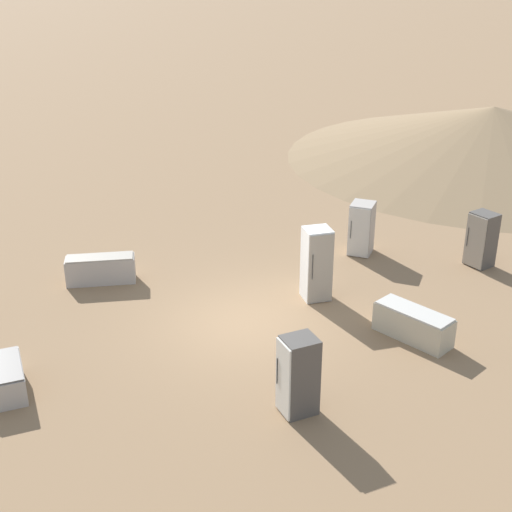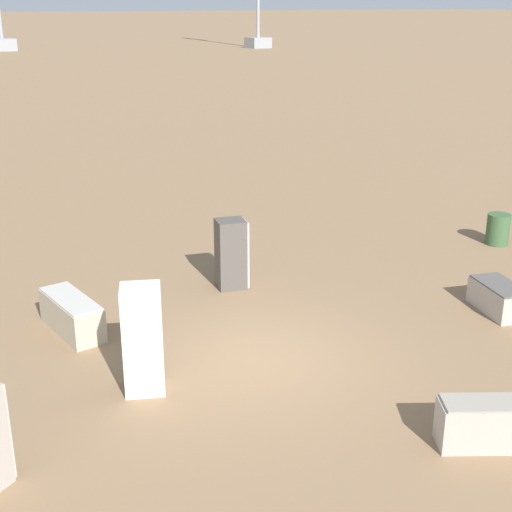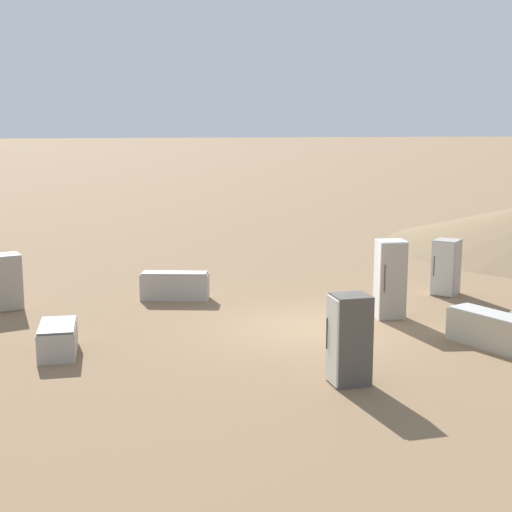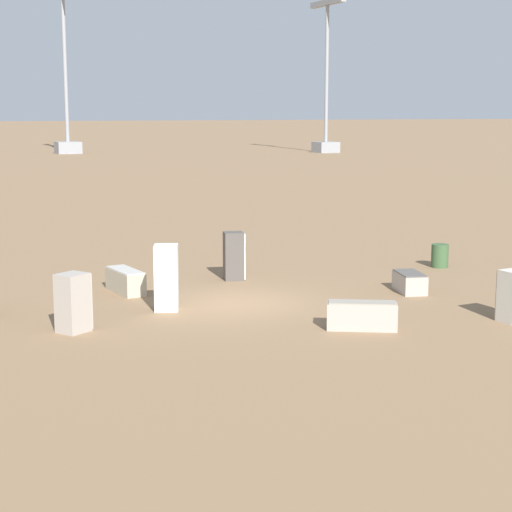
# 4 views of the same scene
# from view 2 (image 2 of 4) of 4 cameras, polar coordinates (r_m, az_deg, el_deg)

# --- Properties ---
(ground_plane) EXTENTS (1000.00, 1000.00, 0.00)m
(ground_plane) POSITION_cam_2_polar(r_m,az_deg,el_deg) (13.51, 0.13, -8.29)
(ground_plane) COLOR #846647
(discarded_fridge_0) EXTENTS (1.39, 1.87, 0.75)m
(discarded_fridge_0) POSITION_cam_2_polar(r_m,az_deg,el_deg) (11.56, 18.91, -12.57)
(discarded_fridge_0) COLOR #A89E93
(discarded_fridge_0) RESTS_ON ground_plane
(discarded_fridge_1) EXTENTS (1.92, 0.85, 0.74)m
(discarded_fridge_1) POSITION_cam_2_polar(r_m,az_deg,el_deg) (14.92, -14.52, -4.56)
(discarded_fridge_1) COLOR #B2A88E
(discarded_fridge_1) RESTS_ON ground_plane
(discarded_fridge_2) EXTENTS (0.72, 0.80, 1.64)m
(discarded_fridge_2) POSITION_cam_2_polar(r_m,az_deg,el_deg) (16.52, -1.97, 0.17)
(discarded_fridge_2) COLOR #4C4742
(discarded_fridge_2) RESTS_ON ground_plane
(discarded_fridge_4) EXTENTS (1.55, 1.09, 0.63)m
(discarded_fridge_4) POSITION_cam_2_polar(r_m,az_deg,el_deg) (16.25, 18.88, -3.19)
(discarded_fridge_4) COLOR #A89E93
(discarded_fridge_4) RESTS_ON ground_plane
(discarded_fridge_6) EXTENTS (0.86, 0.86, 1.92)m
(discarded_fridge_6) POSITION_cam_2_polar(r_m,az_deg,el_deg) (12.27, -9.05, -6.58)
(discarded_fridge_6) COLOR white
(discarded_fridge_6) RESTS_ON ground_plane
(rusty_barrel) EXTENTS (0.63, 0.63, 0.86)m
(rusty_barrel) POSITION_cam_2_polar(r_m,az_deg,el_deg) (20.72, 18.79, 2.04)
(rusty_barrel) COLOR #385633
(rusty_barrel) RESTS_ON ground_plane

